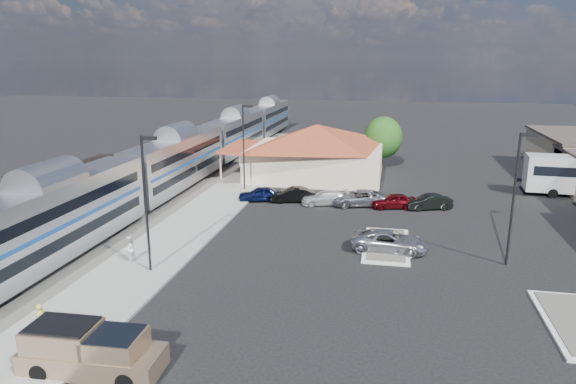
# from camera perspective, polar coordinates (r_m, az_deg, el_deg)

# --- Properties ---
(ground) EXTENTS (280.00, 280.00, 0.00)m
(ground) POSITION_cam_1_polar(r_m,az_deg,el_deg) (37.40, 4.65, -6.65)
(ground) COLOR black
(ground) RESTS_ON ground
(railbed) EXTENTS (16.00, 100.00, 0.12)m
(railbed) POSITION_cam_1_polar(r_m,az_deg,el_deg) (51.19, -18.21, -1.41)
(railbed) COLOR #4C4944
(railbed) RESTS_ON ground
(platform) EXTENTS (5.50, 92.00, 0.18)m
(platform) POSITION_cam_1_polar(r_m,az_deg,el_deg) (45.67, -9.55, -2.72)
(platform) COLOR gray
(platform) RESTS_ON ground
(passenger_train) EXTENTS (3.00, 104.00, 5.55)m
(passenger_train) POSITION_cam_1_polar(r_m,az_deg,el_deg) (55.51, -12.11, 3.19)
(passenger_train) COLOR silver
(passenger_train) RESTS_ON ground
(freight_cars) EXTENTS (2.80, 46.00, 4.00)m
(freight_cars) POSITION_cam_1_polar(r_m,az_deg,el_deg) (50.43, -22.60, 0.15)
(freight_cars) COLOR black
(freight_cars) RESTS_ON ground
(station_depot) EXTENTS (18.35, 12.24, 6.20)m
(station_depot) POSITION_cam_1_polar(r_m,az_deg,el_deg) (60.16, 3.14, 4.62)
(station_depot) COLOR beige
(station_depot) RESTS_ON ground
(traffic_island_south) EXTENTS (3.30, 7.50, 0.21)m
(traffic_island_south) POSITION_cam_1_polar(r_m,az_deg,el_deg) (39.03, 10.88, -5.79)
(traffic_island_south) COLOR silver
(traffic_island_south) RESTS_ON ground
(lamp_plat_s) EXTENTS (1.08, 0.25, 9.00)m
(lamp_plat_s) POSITION_cam_1_polar(r_m,az_deg,el_deg) (33.28, -15.45, -0.18)
(lamp_plat_s) COLOR black
(lamp_plat_s) RESTS_ON ground
(lamp_plat_n) EXTENTS (1.08, 0.25, 9.00)m
(lamp_plat_n) POSITION_cam_1_polar(r_m,az_deg,el_deg) (53.41, -4.87, 5.72)
(lamp_plat_n) COLOR black
(lamp_plat_n) RESTS_ON ground
(lamp_lot) EXTENTS (1.08, 0.25, 9.00)m
(lamp_lot) POSITION_cam_1_polar(r_m,az_deg,el_deg) (36.53, 24.02, 0.37)
(lamp_lot) COLOR black
(lamp_lot) RESTS_ON ground
(tree_depot) EXTENTS (4.71, 4.71, 6.63)m
(tree_depot) POSITION_cam_1_polar(r_m,az_deg,el_deg) (65.35, 10.53, 5.98)
(tree_depot) COLOR #382314
(tree_depot) RESTS_ON ground
(pickup_truck) EXTENTS (6.26, 2.52, 2.14)m
(pickup_truck) POSITION_cam_1_polar(r_m,az_deg,el_deg) (25.18, -20.86, -16.22)
(pickup_truck) COLOR #A08162
(pickup_truck) RESTS_ON ground
(suv) EXTENTS (5.60, 2.87, 1.51)m
(suv) POSITION_cam_1_polar(r_m,az_deg,el_deg) (37.86, 11.21, -5.40)
(suv) COLOR #AFB0B7
(suv) RESTS_ON ground
(person_a) EXTENTS (0.45, 0.64, 1.68)m
(person_a) POSITION_cam_1_polar(r_m,az_deg,el_deg) (28.79, -25.69, -12.67)
(person_a) COLOR #C8D442
(person_a) RESTS_ON platform
(person_b) EXTENTS (0.97, 1.08, 1.81)m
(person_b) POSITION_cam_1_polar(r_m,az_deg,el_deg) (36.46, -17.25, -6.03)
(person_b) COLOR white
(person_b) RESTS_ON platform
(parked_car_a) EXTENTS (4.47, 2.71, 1.42)m
(parked_car_a) POSITION_cam_1_polar(r_m,az_deg,el_deg) (50.21, -3.14, -0.22)
(parked_car_a) COLOR #0D1441
(parked_car_a) RESTS_ON ground
(parked_car_b) EXTENTS (4.62, 2.57, 1.44)m
(parked_car_b) POSITION_cam_1_polar(r_m,az_deg,el_deg) (49.81, 0.51, -0.31)
(parked_car_b) COLOR black
(parked_car_b) RESTS_ON ground
(parked_car_c) EXTENTS (4.88, 3.21, 1.31)m
(parked_car_c) POSITION_cam_1_polar(r_m,az_deg,el_deg) (49.05, 4.12, -0.66)
(parked_car_c) COLOR white
(parked_car_c) RESTS_ON ground
(parked_car_d) EXTENTS (5.83, 3.85, 1.49)m
(parked_car_d) POSITION_cam_1_polar(r_m,az_deg,el_deg) (49.04, 7.87, -0.66)
(parked_car_d) COLOR gray
(parked_car_d) RESTS_ON ground
(parked_car_e) EXTENTS (4.44, 2.63, 1.42)m
(parked_car_e) POSITION_cam_1_polar(r_m,az_deg,el_deg) (48.69, 11.61, -0.98)
(parked_car_e) COLOR maroon
(parked_car_e) RESTS_ON ground
(parked_car_f) EXTENTS (4.49, 2.76, 1.40)m
(parked_car_f) POSITION_cam_1_polar(r_m,az_deg,el_deg) (49.12, 15.34, -1.08)
(parked_car_f) COLOR black
(parked_car_f) RESTS_ON ground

